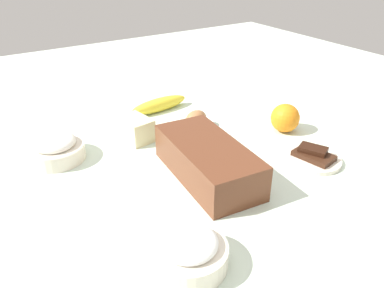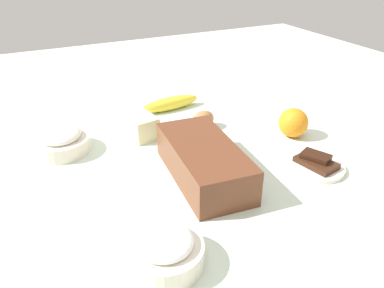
{
  "view_description": "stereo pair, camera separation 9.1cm",
  "coord_description": "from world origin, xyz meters",
  "px_view_note": "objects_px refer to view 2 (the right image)",
  "views": [
    {
      "loc": [
        -0.67,
        0.43,
        0.47
      ],
      "look_at": [
        0.0,
        0.0,
        0.04
      ],
      "focal_mm": 36.14,
      "sensor_mm": 36.0,
      "label": 1
    },
    {
      "loc": [
        -0.72,
        0.35,
        0.47
      ],
      "look_at": [
        0.0,
        0.0,
        0.04
      ],
      "focal_mm": 36.14,
      "sensor_mm": 36.0,
      "label": 2
    }
  ],
  "objects_px": {
    "loaf_pan": "(204,161)",
    "orange_fruit": "(293,123)",
    "sugar_bowl": "(165,250)",
    "chocolate_plate": "(316,165)",
    "flour_bowl": "(61,141)",
    "banana": "(170,103)",
    "butter_block": "(141,126)",
    "egg_near_butter": "(203,120)"
  },
  "relations": [
    {
      "from": "loaf_pan",
      "to": "orange_fruit",
      "type": "bearing_deg",
      "value": -71.18
    },
    {
      "from": "sugar_bowl",
      "to": "chocolate_plate",
      "type": "bearing_deg",
      "value": -74.36
    },
    {
      "from": "flour_bowl",
      "to": "banana",
      "type": "xyz_separation_m",
      "value": [
        0.12,
        -0.34,
        -0.01
      ]
    },
    {
      "from": "flour_bowl",
      "to": "banana",
      "type": "bearing_deg",
      "value": -70.52
    },
    {
      "from": "sugar_bowl",
      "to": "butter_block",
      "type": "bearing_deg",
      "value": -14.75
    },
    {
      "from": "butter_block",
      "to": "chocolate_plate",
      "type": "height_order",
      "value": "butter_block"
    },
    {
      "from": "loaf_pan",
      "to": "egg_near_butter",
      "type": "bearing_deg",
      "value": -21.94
    },
    {
      "from": "sugar_bowl",
      "to": "egg_near_butter",
      "type": "distance_m",
      "value": 0.51
    },
    {
      "from": "egg_near_butter",
      "to": "banana",
      "type": "bearing_deg",
      "value": 11.16
    },
    {
      "from": "sugar_bowl",
      "to": "chocolate_plate",
      "type": "relative_size",
      "value": 0.99
    },
    {
      "from": "orange_fruit",
      "to": "egg_near_butter",
      "type": "height_order",
      "value": "orange_fruit"
    },
    {
      "from": "flour_bowl",
      "to": "sugar_bowl",
      "type": "bearing_deg",
      "value": -169.28
    },
    {
      "from": "sugar_bowl",
      "to": "butter_block",
      "type": "xyz_separation_m",
      "value": [
        0.44,
        -0.12,
        0.0
      ]
    },
    {
      "from": "loaf_pan",
      "to": "banana",
      "type": "relative_size",
      "value": 1.53
    },
    {
      "from": "sugar_bowl",
      "to": "flour_bowl",
      "type": "bearing_deg",
      "value": 10.72
    },
    {
      "from": "egg_near_butter",
      "to": "chocolate_plate",
      "type": "bearing_deg",
      "value": -156.4
    },
    {
      "from": "flour_bowl",
      "to": "chocolate_plate",
      "type": "relative_size",
      "value": 1.05
    },
    {
      "from": "butter_block",
      "to": "chocolate_plate",
      "type": "bearing_deg",
      "value": -137.06
    },
    {
      "from": "sugar_bowl",
      "to": "loaf_pan",
      "type": "bearing_deg",
      "value": -41.13
    },
    {
      "from": "orange_fruit",
      "to": "flour_bowl",
      "type": "bearing_deg",
      "value": 72.02
    },
    {
      "from": "egg_near_butter",
      "to": "loaf_pan",
      "type": "bearing_deg",
      "value": 152.68
    },
    {
      "from": "flour_bowl",
      "to": "egg_near_butter",
      "type": "relative_size",
      "value": 2.0
    },
    {
      "from": "butter_block",
      "to": "chocolate_plate",
      "type": "relative_size",
      "value": 0.69
    },
    {
      "from": "butter_block",
      "to": "egg_near_butter",
      "type": "height_order",
      "value": "butter_block"
    },
    {
      "from": "orange_fruit",
      "to": "sugar_bowl",
      "type": "bearing_deg",
      "value": 119.7
    },
    {
      "from": "banana",
      "to": "chocolate_plate",
      "type": "height_order",
      "value": "banana"
    },
    {
      "from": "sugar_bowl",
      "to": "orange_fruit",
      "type": "bearing_deg",
      "value": -60.3
    },
    {
      "from": "loaf_pan",
      "to": "egg_near_butter",
      "type": "xyz_separation_m",
      "value": [
        0.22,
        -0.11,
        -0.02
      ]
    },
    {
      "from": "flour_bowl",
      "to": "sugar_bowl",
      "type": "distance_m",
      "value": 0.46
    },
    {
      "from": "loaf_pan",
      "to": "flour_bowl",
      "type": "height_order",
      "value": "loaf_pan"
    },
    {
      "from": "egg_near_butter",
      "to": "chocolate_plate",
      "type": "xyz_separation_m",
      "value": [
        -0.3,
        -0.13,
        -0.01
      ]
    },
    {
      "from": "banana",
      "to": "orange_fruit",
      "type": "xyz_separation_m",
      "value": [
        -0.3,
        -0.22,
        0.02
      ]
    },
    {
      "from": "banana",
      "to": "orange_fruit",
      "type": "distance_m",
      "value": 0.38
    },
    {
      "from": "flour_bowl",
      "to": "egg_near_butter",
      "type": "height_order",
      "value": "flour_bowl"
    },
    {
      "from": "banana",
      "to": "orange_fruit",
      "type": "relative_size",
      "value": 2.45
    },
    {
      "from": "banana",
      "to": "butter_block",
      "type": "bearing_deg",
      "value": 133.39
    },
    {
      "from": "banana",
      "to": "butter_block",
      "type": "xyz_separation_m",
      "value": [
        -0.13,
        0.14,
        0.01
      ]
    },
    {
      "from": "sugar_bowl",
      "to": "chocolate_plate",
      "type": "height_order",
      "value": "sugar_bowl"
    },
    {
      "from": "flour_bowl",
      "to": "egg_near_butter",
      "type": "distance_m",
      "value": 0.38
    },
    {
      "from": "egg_near_butter",
      "to": "sugar_bowl",
      "type": "bearing_deg",
      "value": 145.53
    },
    {
      "from": "loaf_pan",
      "to": "egg_near_butter",
      "type": "height_order",
      "value": "loaf_pan"
    },
    {
      "from": "chocolate_plate",
      "to": "sugar_bowl",
      "type": "bearing_deg",
      "value": 105.64
    }
  ]
}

